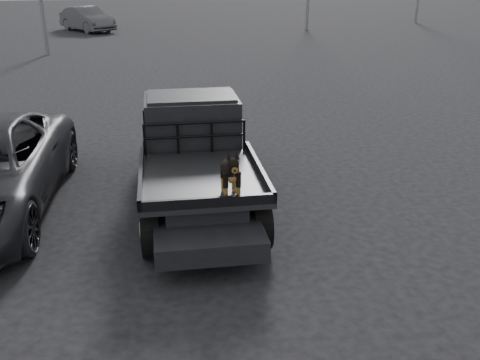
{
  "coord_description": "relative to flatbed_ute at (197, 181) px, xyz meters",
  "views": [
    {
      "loc": [
        -0.44,
        -7.48,
        4.08
      ],
      "look_at": [
        0.61,
        -0.67,
        1.26
      ],
      "focal_mm": 40.0,
      "sensor_mm": 36.0,
      "label": 1
    }
  ],
  "objects": [
    {
      "name": "headache_rack",
      "position": [
        -0.0,
        0.2,
        0.74
      ],
      "size": [
        1.8,
        0.08,
        0.55
      ],
      "primitive_type": null,
      "color": "black",
      "rests_on": "flatbed_ute"
    },
    {
      "name": "dog",
      "position": [
        0.35,
        -1.82,
        0.83
      ],
      "size": [
        0.32,
        0.6,
        0.74
      ],
      "primitive_type": null,
      "color": "black",
      "rests_on": "flatbed_ute"
    },
    {
      "name": "ute_cab",
      "position": [
        -0.0,
        0.95,
        0.9
      ],
      "size": [
        1.72,
        1.3,
        0.88
      ],
      "primitive_type": null,
      "color": "black",
      "rests_on": "flatbed_ute"
    },
    {
      "name": "distant_car_a",
      "position": [
        -4.78,
        27.15,
        0.29
      ],
      "size": [
        3.85,
        4.63,
        1.49
      ],
      "primitive_type": "imported",
      "rotation": [
        0.0,
        0.0,
        0.6
      ],
      "color": "#434347",
      "rests_on": "ground"
    },
    {
      "name": "ground",
      "position": [
        -0.15,
        -1.35,
        -0.46
      ],
      "size": [
        120.0,
        120.0,
        0.0
      ],
      "primitive_type": "plane",
      "color": "black",
      "rests_on": "ground"
    },
    {
      "name": "flatbed_ute",
      "position": [
        0.0,
        0.0,
        0.0
      ],
      "size": [
        2.0,
        5.4,
        0.92
      ],
      "primitive_type": null,
      "color": "black",
      "rests_on": "ground"
    }
  ]
}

